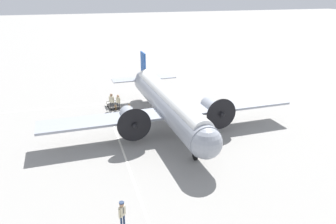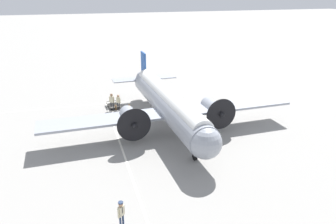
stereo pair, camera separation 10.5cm
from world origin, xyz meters
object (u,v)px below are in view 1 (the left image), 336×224
at_px(crew_foreground, 122,212).
at_px(baggage_cart, 113,105).
at_px(suitcase_upright_spare, 129,107).
at_px(ramp_agent, 118,101).
at_px(airliner_main, 169,105).
at_px(passenger_boarding, 112,100).
at_px(suitcase_near_door, 116,107).

bearing_deg(crew_foreground, baggage_cart, -138.55).
bearing_deg(suitcase_upright_spare, ramp_agent, -109.35).
bearing_deg(crew_foreground, suitcase_upright_spare, -143.78).
relative_size(airliner_main, passenger_boarding, 12.29).
xyz_separation_m(suitcase_near_door, suitcase_upright_spare, (0.66, 1.40, 0.07)).
distance_m(ramp_agent, suitcase_upright_spare, 1.39).
distance_m(ramp_agent, baggage_cart, 1.23).
bearing_deg(suitcase_upright_spare, airliner_main, 23.57).
distance_m(suitcase_upright_spare, baggage_cart, 1.98).
relative_size(ramp_agent, baggage_cart, 0.96).
xyz_separation_m(crew_foreground, suitcase_upright_spare, (-18.21, 3.66, -0.74)).
distance_m(airliner_main, baggage_cart, 8.73).
bearing_deg(baggage_cart, passenger_boarding, -28.17).
bearing_deg(suitcase_upright_spare, suitcase_near_door, -115.21).
bearing_deg(passenger_boarding, ramp_agent, 29.33).
bearing_deg(crew_foreground, passenger_boarding, -138.10).
height_order(airliner_main, ramp_agent, airliner_main).
relative_size(suitcase_near_door, baggage_cart, 0.27).
distance_m(crew_foreground, ramp_agent, 18.77).
relative_size(crew_foreground, passenger_boarding, 0.89).
height_order(airliner_main, passenger_boarding, airliner_main).
height_order(crew_foreground, suitcase_near_door, crew_foreground).
distance_m(crew_foreground, suitcase_near_door, 19.02).
bearing_deg(baggage_cart, suitcase_near_door, 6.97).
relative_size(airliner_main, crew_foreground, 13.82).
bearing_deg(ramp_agent, suitcase_near_door, -169.67).
bearing_deg(suitcase_upright_spare, crew_foreground, -11.36).
bearing_deg(suitcase_near_door, suitcase_upright_spare, 64.79).
bearing_deg(crew_foreground, ramp_agent, -140.25).
distance_m(airliner_main, ramp_agent, 7.63).
distance_m(passenger_boarding, suitcase_upright_spare, 2.05).
height_order(passenger_boarding, ramp_agent, passenger_boarding).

